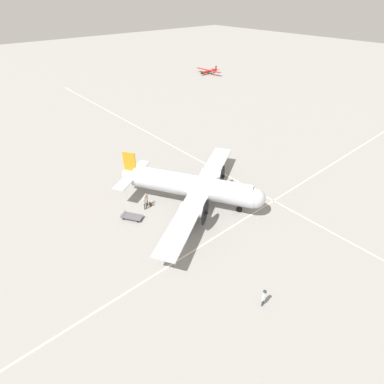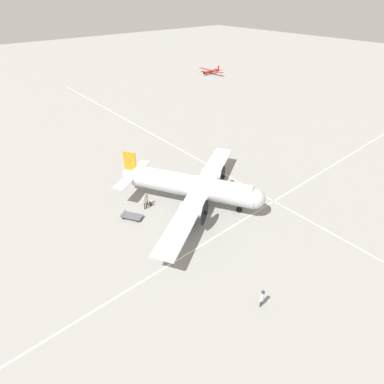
% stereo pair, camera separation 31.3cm
% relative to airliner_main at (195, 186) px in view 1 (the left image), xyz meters
% --- Properties ---
extents(ground_plane, '(300.00, 300.00, 0.00)m').
position_rel_airliner_main_xyz_m(ground_plane, '(-0.33, -0.20, -2.42)').
color(ground_plane, gray).
extents(apron_line_eastwest, '(120.00, 0.16, 0.01)m').
position_rel_airliner_main_xyz_m(apron_line_eastwest, '(-0.33, 7.57, -2.41)').
color(apron_line_eastwest, silver).
rests_on(apron_line_eastwest, ground_plane).
extents(apron_line_northsouth, '(0.16, 120.00, 0.01)m').
position_rel_airliner_main_xyz_m(apron_line_northsouth, '(5.83, -0.20, -2.41)').
color(apron_line_northsouth, silver).
rests_on(apron_line_northsouth, ground_plane).
extents(airliner_main, '(16.83, 20.57, 5.46)m').
position_rel_airliner_main_xyz_m(airliner_main, '(0.00, 0.00, 0.00)').
color(airliner_main, silver).
rests_on(airliner_main, ground_plane).
extents(crew_foreground, '(0.38, 0.54, 1.72)m').
position_rel_airliner_main_xyz_m(crew_foreground, '(14.07, -5.00, -1.34)').
color(crew_foreground, navy).
rests_on(crew_foreground, ground_plane).
extents(passenger_boarding, '(0.30, 0.58, 1.76)m').
position_rel_airliner_main_xyz_m(passenger_boarding, '(-3.34, -4.67, -1.34)').
color(passenger_boarding, navy).
rests_on(passenger_boarding, ground_plane).
extents(ramp_agent, '(0.30, 0.63, 1.86)m').
position_rel_airliner_main_xyz_m(ramp_agent, '(-2.92, -5.11, -1.28)').
color(ramp_agent, '#473D2D').
rests_on(ramp_agent, ground_plane).
extents(suitcase_near_door, '(0.38, 0.14, 0.53)m').
position_rel_airliner_main_xyz_m(suitcase_near_door, '(-3.07, -4.37, -2.17)').
color(suitcase_near_door, '#47331E').
rests_on(suitcase_near_door, ground_plane).
extents(baggage_cart, '(2.56, 2.21, 0.56)m').
position_rel_airliner_main_xyz_m(baggage_cart, '(-2.42, -7.23, -2.14)').
color(baggage_cart, '#56565B').
rests_on(baggage_cart, ground_plane).
extents(light_aircraft_distant, '(9.34, 6.94, 1.83)m').
position_rel_airliner_main_xyz_m(light_aircraft_distant, '(-46.80, 46.24, -1.63)').
color(light_aircraft_distant, '#B2231E').
rests_on(light_aircraft_distant, ground_plane).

